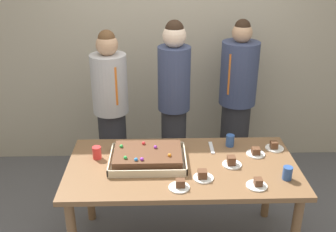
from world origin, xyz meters
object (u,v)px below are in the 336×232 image
plated_slice_far_right (232,162)px  plated_slice_center_back (180,185)px  plated_slice_far_left (203,176)px  drink_cup_nearest (97,153)px  drink_cup_far_end (287,173)px  sheet_cake (148,157)px  plated_slice_center_front (257,184)px  person_serving_front (174,106)px  cake_server_utensil (212,148)px  plated_slice_near_left (274,147)px  person_striped_tie_right (237,100)px  party_table (182,175)px  plated_slice_near_right (256,153)px  drink_cup_middle (230,140)px  person_green_shirt_behind (111,114)px

plated_slice_far_right → plated_slice_center_back: size_ratio=1.00×
plated_slice_far_left → drink_cup_nearest: (-0.81, 0.32, 0.03)m
drink_cup_nearest → drink_cup_far_end: size_ratio=1.00×
drink_cup_far_end → sheet_cake: bearing=165.6°
plated_slice_far_left → plated_slice_center_back: (-0.17, -0.11, -0.00)m
plated_slice_far_right → plated_slice_center_front: size_ratio=1.00×
plated_slice_center_front → person_serving_front: bearing=115.4°
plated_slice_center_front → drink_cup_far_end: 0.25m
plated_slice_center_back → person_serving_front: size_ratio=0.09×
plated_slice_center_back → drink_cup_nearest: 0.77m
cake_server_utensil → plated_slice_center_back: bearing=-117.7°
plated_slice_near_left → plated_slice_center_front: size_ratio=1.00×
person_serving_front → person_striped_tie_right: bearing=130.3°
party_table → sheet_cake: size_ratio=3.01×
plated_slice_center_front → drink_cup_nearest: 1.26m
plated_slice_near_right → drink_cup_middle: bearing=139.3°
drink_cup_middle → drink_cup_far_end: 0.61m
plated_slice_near_left → plated_slice_far_right: 0.47m
cake_server_utensil → sheet_cake: bearing=-157.8°
drink_cup_nearest → person_green_shirt_behind: size_ratio=0.06×
plated_slice_far_left → plated_slice_near_left: bearing=33.7°
drink_cup_middle → plated_slice_center_back: bearing=-127.1°
plated_slice_far_right → sheet_cake: bearing=174.6°
plated_slice_center_back → drink_cup_nearest: drink_cup_nearest is taller
plated_slice_center_front → drink_cup_far_end: (0.24, 0.09, 0.03)m
sheet_cake → person_serving_front: 0.83m
plated_slice_near_left → drink_cup_nearest: 1.45m
sheet_cake → drink_cup_nearest: size_ratio=5.91×
plated_slice_near_left → person_serving_front: (-0.81, 0.61, 0.12)m
plated_slice_center_back → drink_cup_far_end: bearing=6.6°
plated_slice_near_right → plated_slice_far_left: 0.57m
sheet_cake → person_striped_tie_right: (0.90, 1.08, 0.03)m
person_striped_tie_right → plated_slice_near_right: bearing=38.0°
plated_slice_near_left → plated_slice_center_back: 0.98m
party_table → plated_slice_far_right: plated_slice_far_right is taller
person_serving_front → person_green_shirt_behind: 0.60m
drink_cup_nearest → person_green_shirt_behind: 0.69m
person_green_shirt_behind → sheet_cake: bearing=-0.0°
party_table → person_green_shirt_behind: bearing=127.8°
drink_cup_far_end → cake_server_utensil: size_ratio=0.50×
plated_slice_center_front → drink_cup_far_end: drink_cup_far_end is taller
party_table → person_striped_tie_right: person_striped_tie_right is taller
plated_slice_center_front → drink_cup_nearest: drink_cup_nearest is taller
plated_slice_center_front → cake_server_utensil: plated_slice_center_front is taller
plated_slice_near_left → drink_cup_middle: drink_cup_middle is taller
cake_server_utensil → person_green_shirt_behind: size_ratio=0.12×
plated_slice_far_right → plated_slice_center_back: bearing=-145.0°
plated_slice_near_right → plated_slice_far_right: bearing=-145.2°
plated_slice_far_left → drink_cup_middle: 0.57m
sheet_cake → plated_slice_far_left: sheet_cake is taller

